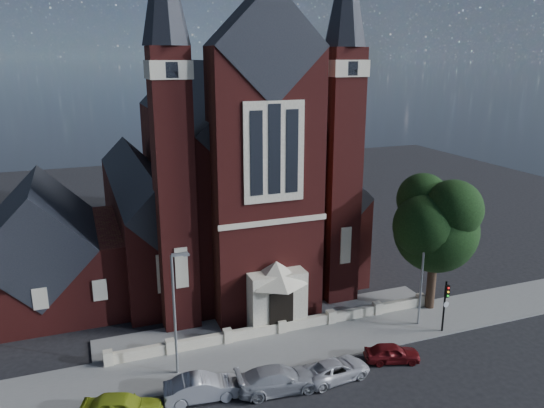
% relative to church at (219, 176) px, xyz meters
% --- Properties ---
extents(ground, '(120.00, 120.00, 0.00)m').
position_rel_church_xyz_m(ground, '(0.00, -7.94, -8.19)').
color(ground, black).
rests_on(ground, ground).
extents(pavement_strip, '(60.00, 5.00, 0.12)m').
position_rel_church_xyz_m(pavement_strip, '(0.00, -18.44, -8.19)').
color(pavement_strip, slate).
rests_on(pavement_strip, ground).
extents(forecourt_paving, '(26.00, 3.00, 0.14)m').
position_rel_church_xyz_m(forecourt_paving, '(0.00, -14.44, -8.19)').
color(forecourt_paving, slate).
rests_on(forecourt_paving, ground).
extents(forecourt_wall, '(24.00, 0.40, 0.90)m').
position_rel_church_xyz_m(forecourt_wall, '(0.00, -16.44, -8.19)').
color(forecourt_wall, '#AFA28B').
rests_on(forecourt_wall, ground).
extents(church, '(20.01, 34.90, 29.20)m').
position_rel_church_xyz_m(church, '(0.00, 0.00, 0.00)').
color(church, '#551916').
rests_on(church, ground).
extents(parish_hall, '(12.00, 12.20, 10.24)m').
position_rel_church_xyz_m(parish_hall, '(-16.00, -4.94, -4.17)').
color(parish_hall, '#551916').
rests_on(parish_hall, ground).
extents(street_tree, '(6.40, 6.60, 10.70)m').
position_rel_church_xyz_m(street_tree, '(12.60, -17.23, -1.23)').
color(street_tree, black).
rests_on(street_tree, ground).
extents(street_lamp_left, '(1.16, 0.22, 8.09)m').
position_rel_church_xyz_m(street_lamp_left, '(-7.91, -18.94, -3.59)').
color(street_lamp_left, gray).
rests_on(street_lamp_left, ground).
extents(street_lamp_right, '(1.16, 0.22, 8.09)m').
position_rel_church_xyz_m(street_lamp_right, '(10.09, -18.94, -3.59)').
color(street_lamp_right, gray).
rests_on(street_lamp_right, ground).
extents(traffic_signal, '(0.28, 0.42, 4.00)m').
position_rel_church_xyz_m(traffic_signal, '(11.00, -20.52, -5.60)').
color(traffic_signal, black).
rests_on(traffic_signal, ground).
extents(car_lime_van, '(4.76, 3.08, 1.51)m').
position_rel_church_xyz_m(car_lime_van, '(-11.66, -22.16, -7.43)').
color(car_lime_van, '#9AAF23').
rests_on(car_lime_van, ground).
extents(car_silver_a, '(4.56, 1.94, 1.46)m').
position_rel_church_xyz_m(car_silver_a, '(-7.11, -21.93, -7.45)').
color(car_silver_a, gray).
rests_on(car_silver_a, ground).
extents(car_silver_b, '(5.32, 2.55, 1.50)m').
position_rel_church_xyz_m(car_silver_b, '(-2.66, -22.73, -7.44)').
color(car_silver_b, '#95979C').
rests_on(car_silver_b, ground).
extents(car_white_suv, '(4.57, 2.45, 1.22)m').
position_rel_church_xyz_m(car_white_suv, '(1.15, -22.83, -7.58)').
color(car_white_suv, silver).
rests_on(car_white_suv, ground).
extents(car_dark_red, '(3.89, 2.47, 1.23)m').
position_rel_church_xyz_m(car_dark_red, '(5.45, -22.44, -7.57)').
color(car_dark_red, '#5E1012').
rests_on(car_dark_red, ground).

